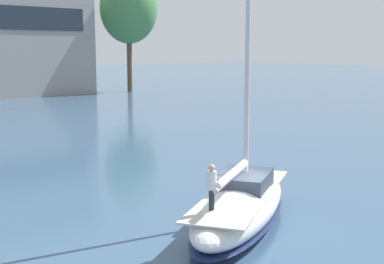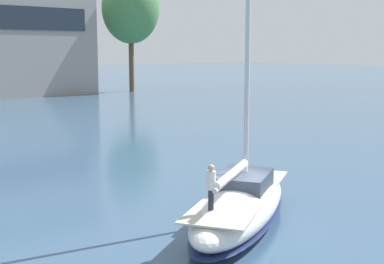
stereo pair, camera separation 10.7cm
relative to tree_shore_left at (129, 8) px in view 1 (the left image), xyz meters
name	(u,v)px [view 1 (the left image)]	position (x,y,z in m)	size (l,w,h in m)	color
ground_plane	(240,225)	(-36.26, -61.24, -13.79)	(400.00, 400.00, 0.00)	#385675
tree_shore_left	(129,8)	(0.00, 0.00, 0.00)	(9.57, 9.57, 19.70)	brown
sailboat_main	(241,203)	(-36.25, -61.23, -12.86)	(10.04, 7.47, 13.73)	white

